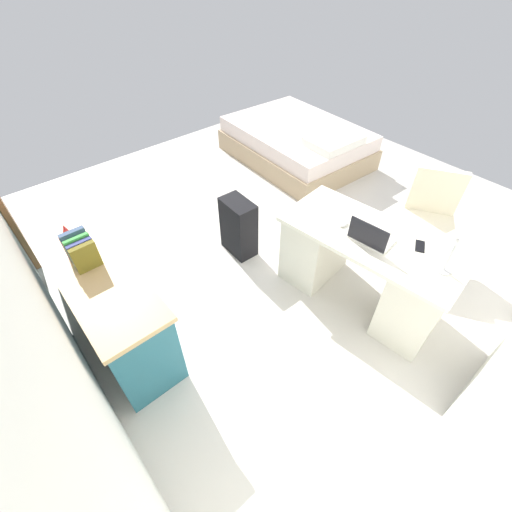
{
  "coord_description": "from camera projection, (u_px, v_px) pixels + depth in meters",
  "views": [
    {
      "loc": [
        -2.05,
        2.18,
        2.53
      ],
      "look_at": [
        -0.53,
        0.89,
        0.6
      ],
      "focal_mm": 24.6,
      "sensor_mm": 36.0,
      "label": 1
    }
  ],
  "objects": [
    {
      "name": "office_chair",
      "position": [
        425.0,
        226.0,
        3.34
      ],
      "size": [
        0.63,
        0.63,
        0.94
      ],
      "color": "black",
      "rests_on": "ground_plane"
    },
    {
      "name": "figurine_small",
      "position": [
        66.0,
        231.0,
        2.68
      ],
      "size": [
        0.08,
        0.08,
        0.11
      ],
      "primitive_type": "cone",
      "color": "red",
      "rests_on": "credenza"
    },
    {
      "name": "bed",
      "position": [
        297.0,
        143.0,
        4.95
      ],
      "size": [
        1.97,
        1.49,
        0.58
      ],
      "color": "tan",
      "rests_on": "ground_plane"
    },
    {
      "name": "ground_plane",
      "position": [
        285.0,
        234.0,
        3.9
      ],
      "size": [
        5.67,
        5.67,
        0.0
      ],
      "primitive_type": "plane",
      "color": "beige"
    },
    {
      "name": "computer_mouse",
      "position": [
        343.0,
        223.0,
        2.84
      ],
      "size": [
        0.07,
        0.11,
        0.03
      ],
      "primitive_type": "ellipsoid",
      "rotation": [
        0.0,
        0.0,
        0.12
      ],
      "color": "white",
      "rests_on": "desk"
    },
    {
      "name": "suitcase_black",
      "position": [
        239.0,
        227.0,
        3.5
      ],
      "size": [
        0.37,
        0.23,
        0.61
      ],
      "primitive_type": "cube",
      "rotation": [
        0.0,
        0.0,
        -0.04
      ],
      "color": "black",
      "rests_on": "ground_plane"
    },
    {
      "name": "laptop",
      "position": [
        370.0,
        237.0,
        2.67
      ],
      "size": [
        0.33,
        0.26,
        0.21
      ],
      "color": "silver",
      "rests_on": "desk"
    },
    {
      "name": "desk_lamp",
      "position": [
        451.0,
        240.0,
        2.33
      ],
      "size": [
        0.16,
        0.11,
        0.34
      ],
      "color": "silver",
      "rests_on": "desk"
    },
    {
      "name": "cell_phone_near_laptop",
      "position": [
        420.0,
        246.0,
        2.66
      ],
      "size": [
        0.12,
        0.15,
        0.01
      ],
      "primitive_type": "cube",
      "rotation": [
        0.0,
        0.0,
        0.5
      ],
      "color": "black",
      "rests_on": "desk"
    },
    {
      "name": "desk",
      "position": [
        364.0,
        267.0,
        3.0
      ],
      "size": [
        1.51,
        0.83,
        0.73
      ],
      "color": "silver",
      "rests_on": "ground_plane"
    },
    {
      "name": "credenza",
      "position": [
        100.0,
        291.0,
        2.81
      ],
      "size": [
        1.8,
        0.48,
        0.75
      ],
      "color": "#235B6B",
      "rests_on": "ground_plane"
    },
    {
      "name": "book_row",
      "position": [
        81.0,
        250.0,
        2.45
      ],
      "size": [
        0.24,
        0.17,
        0.23
      ],
      "color": "brown",
      "rests_on": "credenza"
    }
  ]
}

